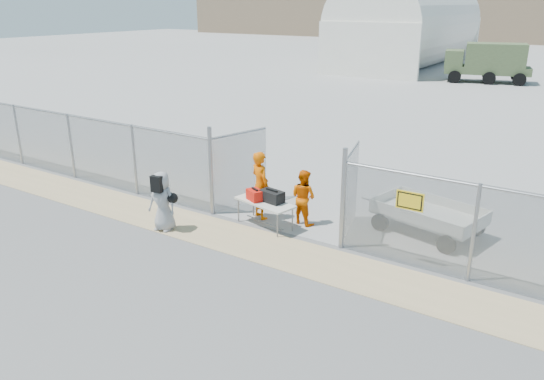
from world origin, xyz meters
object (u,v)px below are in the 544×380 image
Objects in this scene: security_worker_right at (303,197)px; security_worker_left at (260,185)px; utility_trailer at (428,218)px; visitor at (163,201)px; folding_table at (265,214)px.

security_worker_left is at bearing 24.97° from security_worker_right.
security_worker_right is at bearing -145.50° from utility_trailer.
visitor is at bearing 50.34° from security_worker_right.
utility_trailer reaches higher than folding_table.
visitor is (-2.09, -1.62, 0.44)m from folding_table.
utility_trailer is (3.01, 1.20, -0.33)m from security_worker_right.
visitor is (-2.84, -2.36, 0.04)m from security_worker_right.
security_worker_right is at bearing -140.84° from security_worker_left.
security_worker_left is 0.55× the size of utility_trailer.
security_worker_left reaches higher than security_worker_right.
security_worker_right is 3.69m from visitor.
visitor is at bearing -130.30° from folding_table.
security_worker_right is at bearing 31.15° from visitor.
utility_trailer is (3.75, 1.94, 0.06)m from folding_table.
folding_table is at bearing -139.93° from utility_trailer.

